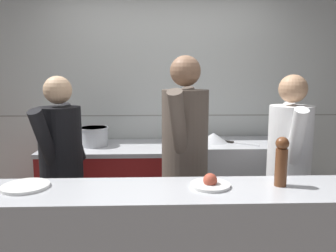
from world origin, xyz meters
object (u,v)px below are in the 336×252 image
(chef_sous, at_px, (185,157))
(plated_dish_appetiser, at_px, (210,183))
(plated_dish_main, at_px, (26,186))
(chef_line, at_px, (288,167))
(stock_pot, at_px, (94,136))
(pepper_mill, at_px, (281,160))
(mixing_bowl_steel, at_px, (214,137))
(oven_range, at_px, (105,188))
(chef_head_cook, at_px, (62,168))
(chefs_knife, at_px, (237,143))

(chef_sous, bearing_deg, plated_dish_appetiser, -64.31)
(plated_dish_main, relative_size, chef_line, 0.17)
(stock_pot, distance_m, plated_dish_main, 1.44)
(plated_dish_appetiser, xyz_separation_m, pepper_mill, (0.41, 0.00, 0.13))
(stock_pot, bearing_deg, mixing_bowl_steel, 0.17)
(oven_range, distance_m, chef_head_cook, 0.92)
(pepper_mill, bearing_deg, stock_pot, 132.92)
(oven_range, bearing_deg, mixing_bowl_steel, 1.00)
(plated_dish_appetiser, bearing_deg, plated_dish_main, 179.05)
(plated_dish_main, bearing_deg, chefs_knife, 40.74)
(plated_dish_main, distance_m, pepper_mill, 1.48)
(chefs_knife, bearing_deg, mixing_bowl_steel, 156.13)
(oven_range, distance_m, chefs_knife, 1.42)
(plated_dish_main, xyz_separation_m, chef_sous, (0.97, 0.62, 0.00))
(pepper_mill, xyz_separation_m, chef_head_cook, (-1.45, 0.66, -0.22))
(stock_pot, height_order, plated_dish_appetiser, stock_pot)
(mixing_bowl_steel, bearing_deg, chef_head_cook, -148.77)
(chefs_knife, height_order, plated_dish_main, plated_dish_main)
(pepper_mill, bearing_deg, chefs_knife, 86.41)
(plated_dish_main, relative_size, chef_head_cook, 0.17)
(chef_head_cook, bearing_deg, plated_dish_main, -77.13)
(mixing_bowl_steel, height_order, chefs_knife, mixing_bowl_steel)
(oven_range, distance_m, plated_dish_main, 1.53)
(pepper_mill, distance_m, chef_head_cook, 1.61)
(plated_dish_main, bearing_deg, mixing_bowl_steel, 47.17)
(chef_head_cook, height_order, chef_line, chef_line)
(stock_pot, distance_m, chef_head_cook, 0.81)
(mixing_bowl_steel, height_order, chef_sous, chef_sous)
(stock_pot, xyz_separation_m, chef_sous, (0.85, -0.82, -0.02))
(plated_dish_appetiser, bearing_deg, pepper_mill, 0.17)
(mixing_bowl_steel, bearing_deg, stock_pot, -179.83)
(pepper_mill, bearing_deg, mixing_bowl_steel, 95.40)
(chefs_knife, bearing_deg, chef_head_cook, -155.56)
(oven_range, xyz_separation_m, chef_head_cook, (-0.20, -0.78, 0.44))
(plated_dish_main, height_order, pepper_mill, pepper_mill)
(mixing_bowl_steel, xyz_separation_m, plated_dish_appetiser, (-0.27, -1.46, 0.01))
(stock_pot, relative_size, chef_head_cook, 0.18)
(stock_pot, relative_size, chef_line, 0.18)
(oven_range, relative_size, plated_dish_appetiser, 5.14)
(stock_pot, relative_size, plated_dish_main, 1.09)
(chef_head_cook, relative_size, chef_line, 0.99)
(mixing_bowl_steel, relative_size, chef_head_cook, 0.19)
(plated_dish_appetiser, bearing_deg, stock_pot, 122.86)
(oven_range, xyz_separation_m, mixing_bowl_steel, (1.11, 0.02, 0.52))
(chef_sous, bearing_deg, chef_line, 15.15)
(plated_dish_main, bearing_deg, chef_sous, 32.54)
(plated_dish_main, xyz_separation_m, chef_head_cook, (0.02, 0.64, -0.08))
(oven_range, relative_size, chef_sous, 0.69)
(stock_pot, bearing_deg, plated_dish_appetiser, -57.14)
(chefs_knife, xyz_separation_m, chef_line, (0.21, -0.76, -0.03))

